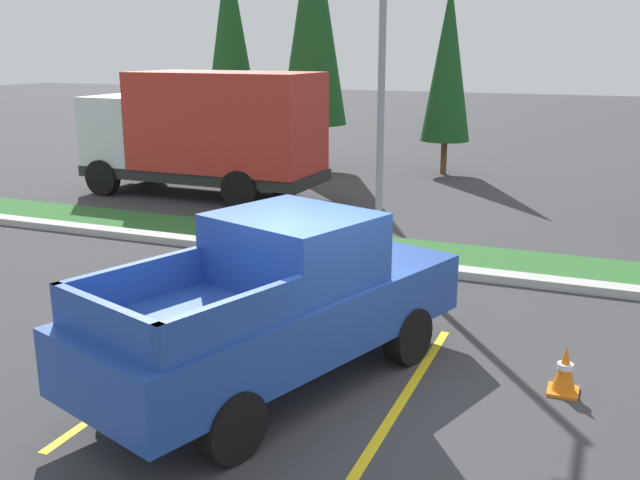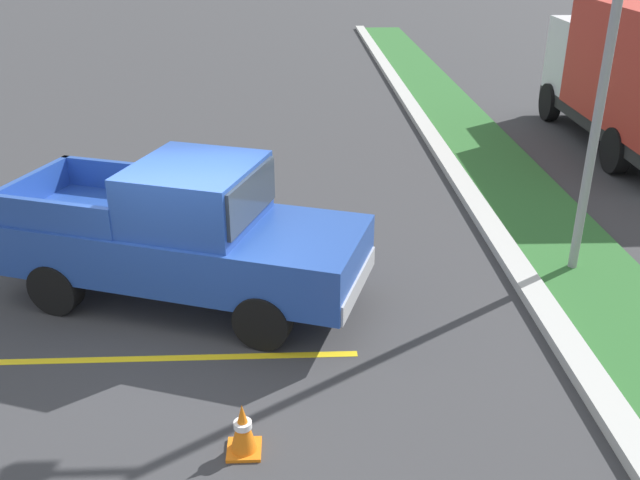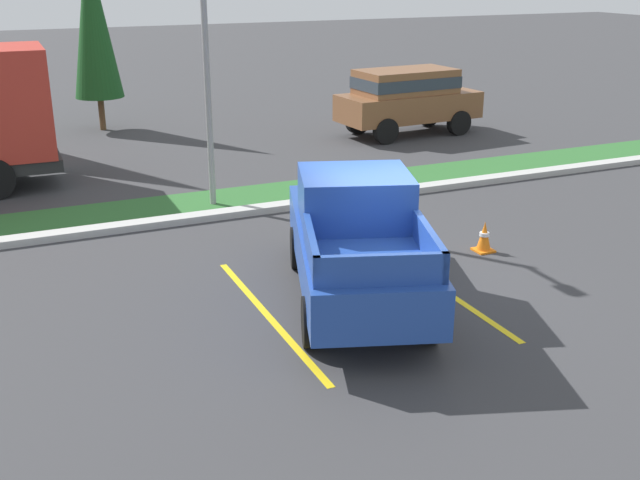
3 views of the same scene
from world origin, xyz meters
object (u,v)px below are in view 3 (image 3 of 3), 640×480
pickup_truck_main (356,240)px  traffic_cone (484,237)px  suv_distant (407,96)px  street_light (207,38)px  cypress_tree_center (93,19)px

pickup_truck_main → traffic_cone: 3.50m
suv_distant → street_light: size_ratio=0.73×
cypress_tree_center → traffic_cone: cypress_tree_center is taller
pickup_truck_main → cypress_tree_center: size_ratio=0.91×
cypress_tree_center → traffic_cone: bearing=-71.8°
suv_distant → traffic_cone: bearing=-112.0°
pickup_truck_main → traffic_cone: size_ratio=9.25×
suv_distant → street_light: bearing=-147.1°
street_light → cypress_tree_center: size_ratio=1.07×
cypress_tree_center → street_light: bearing=-84.8°
suv_distant → cypress_tree_center: 10.38m
suv_distant → cypress_tree_center: (-8.90, 4.80, 2.33)m
pickup_truck_main → traffic_cone: (3.27, 1.00, -0.75)m
pickup_truck_main → suv_distant: same height
pickup_truck_main → cypress_tree_center: 16.08m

